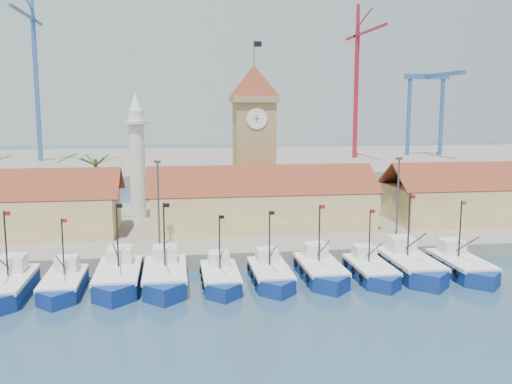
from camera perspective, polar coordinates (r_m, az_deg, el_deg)
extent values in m
plane|color=navy|center=(50.70, 4.03, -9.86)|extent=(400.00, 400.00, 0.00)
cube|color=gray|center=(73.33, 0.02, -3.45)|extent=(140.00, 32.00, 1.50)
cube|color=gray|center=(158.03, -4.53, 3.07)|extent=(240.00, 80.00, 2.00)
cube|color=navy|center=(53.56, -23.62, -8.98)|extent=(3.64, 8.23, 1.87)
cube|color=silver|center=(53.29, -23.68, -8.02)|extent=(3.71, 8.45, 0.36)
cube|color=silver|center=(54.99, -23.17, -6.59)|extent=(2.18, 2.28, 1.45)
cylinder|color=black|center=(53.06, -23.72, -4.85)|extent=(0.15, 0.15, 5.82)
cube|color=#A5140F|center=(52.47, -23.63, -1.97)|extent=(0.52, 0.02, 0.36)
cube|color=navy|center=(52.95, -18.66, -8.98)|extent=(3.21, 7.26, 1.65)
cube|color=navy|center=(49.55, -19.41, -10.22)|extent=(3.21, 3.21, 1.65)
cube|color=silver|center=(52.71, -18.70, -8.12)|extent=(3.27, 7.46, 0.32)
cube|color=silver|center=(54.23, -18.40, -6.83)|extent=(1.93, 2.02, 1.28)
cylinder|color=black|center=(52.49, -18.75, -5.29)|extent=(0.13, 0.13, 5.13)
cube|color=#A5140F|center=(51.95, -18.62, -2.73)|extent=(0.46, 0.02, 0.32)
cube|color=navy|center=(53.12, -13.59, -8.62)|extent=(3.73, 8.44, 1.92)
cube|color=navy|center=(49.12, -14.03, -10.06)|extent=(3.73, 3.73, 1.92)
cube|color=silver|center=(52.85, -13.63, -7.62)|extent=(3.80, 8.68, 0.37)
cube|color=silver|center=(54.65, -13.46, -6.15)|extent=(2.24, 2.34, 1.49)
cylinder|color=black|center=(52.63, -13.69, -4.34)|extent=(0.15, 0.15, 5.97)
cube|color=black|center=(52.07, -13.50, -1.36)|extent=(0.53, 0.02, 0.37)
cube|color=navy|center=(52.62, -9.07, -8.65)|extent=(3.73, 8.44, 1.92)
cube|color=navy|center=(48.60, -9.12, -10.11)|extent=(3.73, 3.73, 1.92)
cube|color=silver|center=(52.34, -9.09, -7.65)|extent=(3.80, 8.67, 0.37)
cube|color=silver|center=(54.15, -9.09, -6.16)|extent=(2.24, 2.34, 1.49)
cylinder|color=black|center=(52.12, -9.16, -4.33)|extent=(0.15, 0.15, 5.97)
cube|color=black|center=(51.57, -8.94, -1.32)|extent=(0.53, 0.02, 0.37)
cube|color=navy|center=(52.09, -3.59, -8.82)|extent=(3.19, 7.21, 1.64)
cube|color=navy|center=(48.68, -3.23, -10.08)|extent=(3.19, 3.19, 1.64)
cube|color=silver|center=(51.85, -3.60, -7.96)|extent=(3.25, 7.41, 0.32)
cube|color=silver|center=(53.38, -3.77, -6.66)|extent=(1.91, 2.00, 1.27)
cylinder|color=black|center=(51.63, -3.67, -5.10)|extent=(0.13, 0.13, 5.10)
cube|color=black|center=(51.14, -3.44, -2.52)|extent=(0.46, 0.02, 0.32)
cube|color=navy|center=(52.89, 1.43, -8.52)|extent=(3.29, 7.44, 1.69)
cube|color=navy|center=(49.40, 2.17, -9.77)|extent=(3.29, 3.29, 1.69)
cube|color=silver|center=(52.65, 1.43, -7.64)|extent=(3.35, 7.64, 0.33)
cube|color=silver|center=(54.21, 1.10, -6.34)|extent=(1.97, 2.07, 1.31)
cylinder|color=black|center=(52.43, 1.36, -4.74)|extent=(0.13, 0.13, 5.26)
cube|color=black|center=(51.96, 1.62, -2.11)|extent=(0.47, 0.02, 0.33)
cube|color=navy|center=(54.34, 6.42, -8.08)|extent=(3.47, 7.85, 1.78)
cube|color=navy|center=(50.72, 7.56, -9.32)|extent=(3.47, 3.47, 1.78)
cube|color=silver|center=(54.09, 6.44, -7.17)|extent=(3.54, 8.07, 0.35)
cube|color=silver|center=(55.72, 5.93, -5.85)|extent=(2.08, 2.18, 1.39)
cylinder|color=black|center=(53.87, 6.35, -4.19)|extent=(0.14, 0.14, 5.55)
cube|color=#A5140F|center=(53.43, 6.65, -1.48)|extent=(0.50, 0.02, 0.35)
cube|color=navy|center=(55.18, 11.35, -7.97)|extent=(3.24, 7.33, 1.67)
cube|color=navy|center=(51.91, 12.72, -9.08)|extent=(3.24, 3.24, 1.67)
cube|color=silver|center=(54.96, 11.37, -7.14)|extent=(3.30, 7.53, 0.32)
cube|color=silver|center=(56.43, 10.77, -5.93)|extent=(1.94, 2.04, 1.30)
cylinder|color=black|center=(54.74, 11.29, -4.40)|extent=(0.13, 0.13, 5.18)
cube|color=#A5140F|center=(54.34, 11.59, -1.91)|extent=(0.46, 0.02, 0.32)
cube|color=navy|center=(57.21, 15.09, -7.42)|extent=(3.84, 8.70, 1.98)
cube|color=navy|center=(53.42, 16.95, -8.64)|extent=(3.84, 3.84, 1.98)
cube|color=silver|center=(56.95, 15.13, -6.46)|extent=(3.92, 8.94, 0.38)
cube|color=silver|center=(58.67, 14.32, -5.10)|extent=(2.31, 2.42, 1.54)
cylinder|color=black|center=(56.74, 15.03, -3.32)|extent=(0.15, 0.15, 6.15)
cube|color=#A5140F|center=(56.35, 15.39, -0.46)|extent=(0.55, 0.02, 0.38)
cube|color=navy|center=(58.75, 19.78, -7.26)|extent=(3.53, 7.99, 1.82)
cube|color=navy|center=(55.41, 21.74, -8.31)|extent=(3.53, 3.53, 1.82)
cube|color=silver|center=(58.52, 19.83, -6.40)|extent=(3.60, 8.22, 0.35)
cube|color=silver|center=(60.03, 18.97, -5.19)|extent=(2.12, 2.22, 1.41)
cylinder|color=black|center=(58.31, 19.74, -3.59)|extent=(0.14, 0.14, 5.65)
cube|color=#197226|center=(57.96, 20.09, -1.04)|extent=(0.50, 0.02, 0.35)
cube|color=#E8C97F|center=(68.87, 0.50, -1.69)|extent=(26.00, 10.00, 4.50)
cube|color=brown|center=(65.86, 0.84, 1.13)|extent=(27.04, 5.13, 3.21)
cube|color=brown|center=(70.76, 0.20, 1.65)|extent=(27.04, 5.13, 3.21)
cube|color=#E8C97F|center=(80.22, 23.72, -0.96)|extent=(30.00, 10.00, 4.50)
cube|color=brown|center=(81.85, 22.96, 1.91)|extent=(31.20, 5.13, 3.21)
cube|color=#A88456|center=(74.04, -0.21, 3.12)|extent=(5.00, 5.00, 15.00)
cube|color=#A88456|center=(73.72, -0.21, 9.25)|extent=(5.80, 5.80, 0.80)
pyramid|color=brown|center=(73.78, -0.21, 11.04)|extent=(5.80, 5.80, 4.00)
cylinder|color=white|center=(71.20, 0.08, 7.34)|extent=(2.60, 0.15, 2.60)
cube|color=black|center=(71.13, 0.09, 7.34)|extent=(0.08, 0.02, 1.00)
cube|color=black|center=(71.13, 0.09, 7.34)|extent=(0.80, 0.02, 0.08)
cylinder|color=#3F3F44|center=(74.02, -0.21, 13.74)|extent=(0.10, 0.10, 3.00)
cube|color=black|center=(74.20, 0.18, 14.58)|extent=(1.00, 0.03, 0.70)
cylinder|color=silver|center=(75.48, -11.78, 2.67)|extent=(2.00, 2.00, 14.00)
cylinder|color=silver|center=(75.14, -11.91, 6.84)|extent=(3.00, 3.00, 0.40)
cone|color=silver|center=(75.11, -11.97, 8.82)|extent=(1.80, 1.80, 2.40)
cylinder|color=brown|center=(74.34, -15.65, 0.11)|extent=(0.44, 0.44, 8.00)
cube|color=#205E21|center=(73.73, -14.69, 3.06)|extent=(2.80, 0.35, 1.18)
cube|color=#205E21|center=(75.01, -15.12, 3.13)|extent=(1.71, 2.60, 1.18)
cube|color=#205E21|center=(75.19, -16.18, 3.10)|extent=(1.71, 2.60, 1.18)
cube|color=#205E21|center=(74.09, -16.84, 3.00)|extent=(2.80, 0.35, 1.18)
cube|color=#205E21|center=(72.80, -16.44, 2.92)|extent=(1.71, 2.60, 1.18)
cube|color=#205E21|center=(72.61, -15.34, 2.95)|extent=(1.71, 2.60, 1.18)
cylinder|color=#3F3F44|center=(59.83, -9.73, -1.19)|extent=(0.20, 0.20, 9.00)
cube|color=#3F3F44|center=(59.25, -9.83, 3.01)|extent=(0.70, 0.25, 0.25)
cylinder|color=#3F3F44|center=(64.61, 13.99, -0.61)|extent=(0.20, 0.20, 9.00)
cube|color=#3F3F44|center=(64.08, 14.13, 3.28)|extent=(0.70, 0.25, 0.25)
cube|color=#32609B|center=(158.76, -21.08, 9.57)|extent=(1.00, 1.00, 36.83)
cube|color=#32609B|center=(151.27, -22.23, 16.22)|extent=(0.60, 23.09, 0.60)
cube|color=#32609B|center=(165.03, -21.02, 15.59)|extent=(0.60, 10.00, 0.60)
cube|color=#32609B|center=(160.87, -21.52, 17.39)|extent=(0.80, 0.80, 7.00)
cube|color=#A51928|center=(159.98, 9.97, 9.49)|extent=(1.00, 1.00, 34.00)
cube|color=#A51928|center=(152.17, 11.29, 15.55)|extent=(0.60, 23.70, 0.60)
cube|color=#A51928|center=(165.80, 9.56, 15.00)|extent=(0.60, 10.00, 0.60)
cube|color=#A51928|center=(161.67, 10.16, 16.77)|extent=(0.80, 0.80, 7.00)
cube|color=#32609B|center=(170.87, 15.03, 7.25)|extent=(0.90, 0.90, 22.00)
cube|color=#32609B|center=(175.06, 18.06, 7.14)|extent=(0.90, 0.90, 22.00)
cube|color=#32609B|center=(173.09, 16.72, 11.00)|extent=(13.00, 1.40, 1.40)
cube|color=#32609B|center=(164.07, 18.22, 11.09)|extent=(1.40, 22.00, 1.00)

